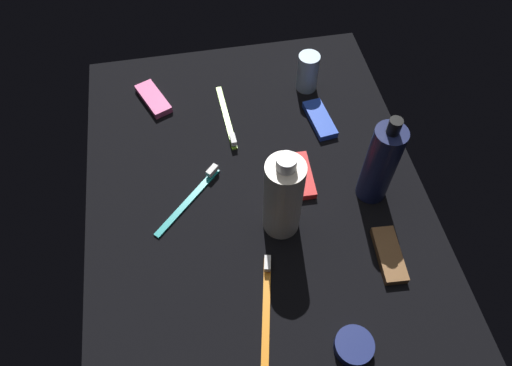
{
  "coord_description": "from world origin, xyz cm",
  "views": [
    {
      "loc": [
        47.38,
        -8.68,
        74.39
      ],
      "look_at": [
        0.0,
        0.0,
        3.0
      ],
      "focal_mm": 32.52,
      "sensor_mm": 36.0,
      "label": 1
    }
  ],
  "objects_px": {
    "deodorant_stick": "(308,72)",
    "cream_tin_left": "(354,346)",
    "lotion_bottle": "(381,164)",
    "bodywash_bottle": "(283,197)",
    "snack_bar_pink": "(153,99)",
    "snack_bar_red": "(301,175)",
    "toothbrush_lime": "(227,119)",
    "toothbrush_teal": "(192,196)",
    "toothbrush_orange": "(266,302)",
    "snack_bar_brown": "(389,255)",
    "snack_bar_blue": "(320,119)"
  },
  "relations": [
    {
      "from": "lotion_bottle",
      "to": "snack_bar_pink",
      "type": "relative_size",
      "value": 1.95
    },
    {
      "from": "toothbrush_orange",
      "to": "snack_bar_blue",
      "type": "relative_size",
      "value": 1.71
    },
    {
      "from": "deodorant_stick",
      "to": "cream_tin_left",
      "type": "height_order",
      "value": "deodorant_stick"
    },
    {
      "from": "toothbrush_orange",
      "to": "toothbrush_lime",
      "type": "bearing_deg",
      "value": -179.24
    },
    {
      "from": "bodywash_bottle",
      "to": "snack_bar_pink",
      "type": "height_order",
      "value": "bodywash_bottle"
    },
    {
      "from": "snack_bar_brown",
      "to": "snack_bar_pink",
      "type": "height_order",
      "value": "same"
    },
    {
      "from": "bodywash_bottle",
      "to": "deodorant_stick",
      "type": "bearing_deg",
      "value": 158.79
    },
    {
      "from": "toothbrush_teal",
      "to": "lotion_bottle",
      "type": "bearing_deg",
      "value": 81.83
    },
    {
      "from": "snack_bar_pink",
      "to": "toothbrush_lime",
      "type": "bearing_deg",
      "value": 36.68
    },
    {
      "from": "snack_bar_brown",
      "to": "snack_bar_pink",
      "type": "bearing_deg",
      "value": -135.42
    },
    {
      "from": "lotion_bottle",
      "to": "snack_bar_brown",
      "type": "xyz_separation_m",
      "value": [
        0.14,
        -0.01,
        -0.08
      ]
    },
    {
      "from": "toothbrush_teal",
      "to": "toothbrush_lime",
      "type": "bearing_deg",
      "value": 152.14
    },
    {
      "from": "deodorant_stick",
      "to": "snack_bar_red",
      "type": "relative_size",
      "value": 0.85
    },
    {
      "from": "snack_bar_red",
      "to": "deodorant_stick",
      "type": "bearing_deg",
      "value": 166.18
    },
    {
      "from": "lotion_bottle",
      "to": "snack_bar_red",
      "type": "xyz_separation_m",
      "value": [
        -0.06,
        -0.12,
        -0.08
      ]
    },
    {
      "from": "lotion_bottle",
      "to": "cream_tin_left",
      "type": "relative_size",
      "value": 3.32
    },
    {
      "from": "snack_bar_brown",
      "to": "lotion_bottle",
      "type": "bearing_deg",
      "value": 179.28
    },
    {
      "from": "toothbrush_teal",
      "to": "snack_bar_brown",
      "type": "bearing_deg",
      "value": 60.47
    },
    {
      "from": "deodorant_stick",
      "to": "snack_bar_brown",
      "type": "height_order",
      "value": "deodorant_stick"
    },
    {
      "from": "snack_bar_pink",
      "to": "snack_bar_red",
      "type": "height_order",
      "value": "same"
    },
    {
      "from": "toothbrush_orange",
      "to": "toothbrush_teal",
      "type": "bearing_deg",
      "value": -156.43
    },
    {
      "from": "deodorant_stick",
      "to": "toothbrush_teal",
      "type": "height_order",
      "value": "deodorant_stick"
    },
    {
      "from": "cream_tin_left",
      "to": "snack_bar_pink",
      "type": "bearing_deg",
      "value": -154.96
    },
    {
      "from": "bodywash_bottle",
      "to": "snack_bar_blue",
      "type": "height_order",
      "value": "bodywash_bottle"
    },
    {
      "from": "deodorant_stick",
      "to": "snack_bar_red",
      "type": "xyz_separation_m",
      "value": [
        0.24,
        -0.07,
        -0.04
      ]
    },
    {
      "from": "deodorant_stick",
      "to": "snack_bar_brown",
      "type": "bearing_deg",
      "value": 5.55
    },
    {
      "from": "lotion_bottle",
      "to": "snack_bar_pink",
      "type": "distance_m",
      "value": 0.51
    },
    {
      "from": "bodywash_bottle",
      "to": "toothbrush_lime",
      "type": "relative_size",
      "value": 1.1
    },
    {
      "from": "toothbrush_orange",
      "to": "toothbrush_teal",
      "type": "xyz_separation_m",
      "value": [
        -0.23,
        -0.1,
        0.0
      ]
    },
    {
      "from": "snack_bar_blue",
      "to": "snack_bar_red",
      "type": "bearing_deg",
      "value": -35.63
    },
    {
      "from": "snack_bar_pink",
      "to": "snack_bar_red",
      "type": "bearing_deg",
      "value": 23.31
    },
    {
      "from": "snack_bar_brown",
      "to": "snack_bar_blue",
      "type": "bearing_deg",
      "value": -169.04
    },
    {
      "from": "toothbrush_lime",
      "to": "cream_tin_left",
      "type": "xyz_separation_m",
      "value": [
        0.5,
        0.12,
        0.0
      ]
    },
    {
      "from": "toothbrush_teal",
      "to": "snack_bar_brown",
      "type": "height_order",
      "value": "toothbrush_teal"
    },
    {
      "from": "deodorant_stick",
      "to": "snack_bar_brown",
      "type": "xyz_separation_m",
      "value": [
        0.43,
        0.04,
        -0.04
      ]
    },
    {
      "from": "lotion_bottle",
      "to": "snack_bar_pink",
      "type": "xyz_separation_m",
      "value": [
        -0.31,
        -0.39,
        -0.08
      ]
    },
    {
      "from": "snack_bar_blue",
      "to": "cream_tin_left",
      "type": "relative_size",
      "value": 1.7
    },
    {
      "from": "toothbrush_teal",
      "to": "snack_bar_pink",
      "type": "xyz_separation_m",
      "value": [
        -0.27,
        -0.06,
        0.0
      ]
    },
    {
      "from": "bodywash_bottle",
      "to": "deodorant_stick",
      "type": "xyz_separation_m",
      "value": [
        -0.33,
        0.13,
        -0.05
      ]
    },
    {
      "from": "bodywash_bottle",
      "to": "toothbrush_lime",
      "type": "bearing_deg",
      "value": -167.14
    },
    {
      "from": "lotion_bottle",
      "to": "deodorant_stick",
      "type": "relative_size",
      "value": 2.29
    },
    {
      "from": "toothbrush_orange",
      "to": "snack_bar_pink",
      "type": "distance_m",
      "value": 0.52
    },
    {
      "from": "deodorant_stick",
      "to": "snack_bar_red",
      "type": "height_order",
      "value": "deodorant_stick"
    },
    {
      "from": "toothbrush_orange",
      "to": "snack_bar_brown",
      "type": "xyz_separation_m",
      "value": [
        -0.04,
        0.23,
        0.0
      ]
    },
    {
      "from": "snack_bar_red",
      "to": "toothbrush_orange",
      "type": "bearing_deg",
      "value": -23.84
    },
    {
      "from": "deodorant_stick",
      "to": "snack_bar_brown",
      "type": "distance_m",
      "value": 0.43
    },
    {
      "from": "deodorant_stick",
      "to": "snack_bar_brown",
      "type": "relative_size",
      "value": 0.85
    },
    {
      "from": "bodywash_bottle",
      "to": "snack_bar_blue",
      "type": "xyz_separation_m",
      "value": [
        -0.23,
        0.13,
        -0.08
      ]
    },
    {
      "from": "lotion_bottle",
      "to": "toothbrush_teal",
      "type": "relative_size",
      "value": 1.49
    },
    {
      "from": "toothbrush_orange",
      "to": "deodorant_stick",
      "type": "bearing_deg",
      "value": 158.83
    }
  ]
}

